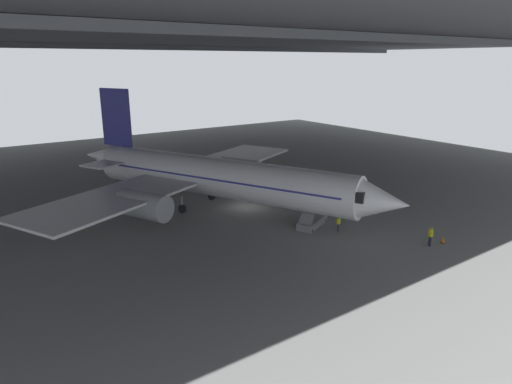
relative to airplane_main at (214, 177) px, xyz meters
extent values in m
plane|color=slate|center=(3.03, -1.37, -3.59)|extent=(110.00, 110.00, 0.00)
cube|color=#38383D|center=(3.03, 12.38, 14.56)|extent=(121.00, 99.00, 1.20)
cube|color=#4C4F54|center=(3.03, -12.37, 13.56)|extent=(115.50, 0.50, 0.70)
cube|color=#4C4F54|center=(3.03, 28.88, 13.56)|extent=(115.50, 0.50, 0.70)
cylinder|color=white|center=(0.27, -0.58, 0.02)|extent=(16.27, 28.87, 4.02)
cone|color=white|center=(7.35, -15.81, 0.02)|extent=(5.61, 6.04, 3.94)
cube|color=black|center=(6.28, -13.51, 0.53)|extent=(4.28, 3.99, 0.88)
cone|color=white|center=(-6.81, 14.65, 0.42)|extent=(5.81, 7.27, 3.42)
cube|color=navy|center=(-5.74, 12.35, 5.32)|extent=(2.07, 4.08, 6.58)
cube|color=white|center=(-2.72, 12.54, 0.63)|extent=(6.03, 5.14, 0.16)
cube|color=white|center=(-7.83, 10.17, 0.63)|extent=(6.03, 5.14, 0.16)
cube|color=white|center=(7.67, 8.21, -0.38)|extent=(18.33, 13.71, 0.24)
cylinder|color=#9EA3A8|center=(6.76, 5.38, -1.08)|extent=(4.46, 5.79, 2.49)
cube|color=white|center=(-11.22, -0.57, -0.38)|extent=(18.33, 13.71, 0.24)
cylinder|color=#9EA3A8|center=(-8.47, -1.70, -1.08)|extent=(4.46, 5.79, 2.49)
cube|color=navy|center=(0.27, -0.58, 0.32)|extent=(15.42, 26.92, 0.16)
cylinder|color=#9EA3A8|center=(4.50, -9.69, -2.34)|extent=(0.20, 0.20, 1.15)
cylinder|color=black|center=(4.50, -9.69, -3.14)|extent=(0.65, 0.94, 0.90)
cylinder|color=#9EA3A8|center=(1.40, 3.17, -2.34)|extent=(0.20, 0.20, 1.15)
cylinder|color=black|center=(1.40, 3.17, -3.14)|extent=(0.65, 0.94, 0.90)
cylinder|color=#9EA3A8|center=(-3.33, 0.97, -2.34)|extent=(0.20, 0.20, 1.15)
cylinder|color=black|center=(-3.33, 0.97, -3.14)|extent=(0.65, 0.94, 0.90)
cube|color=slate|center=(5.13, -9.61, -3.24)|extent=(4.24, 3.04, 0.70)
cube|color=slate|center=(5.13, -9.61, -1.33)|extent=(3.90, 2.74, 3.20)
cube|color=slate|center=(6.77, -8.84, 0.22)|extent=(1.55, 1.64, 0.12)
cylinder|color=black|center=(6.51, -8.30, 0.72)|extent=(0.06, 0.06, 1.00)
cylinder|color=black|center=(7.02, -9.39, 0.72)|extent=(0.06, 0.06, 1.00)
cylinder|color=black|center=(6.31, -8.29, -3.44)|extent=(0.32, 0.24, 0.30)
cylinder|color=black|center=(6.90, -9.56, -3.44)|extent=(0.32, 0.24, 0.30)
cylinder|color=black|center=(3.35, -9.66, -3.44)|extent=(0.32, 0.24, 0.30)
cylinder|color=black|center=(3.94, -10.93, -3.44)|extent=(0.32, 0.24, 0.30)
cylinder|color=#232838|center=(10.03, -19.01, -3.14)|extent=(0.14, 0.14, 0.89)
cylinder|color=#232838|center=(9.96, -19.18, -3.14)|extent=(0.14, 0.14, 0.89)
cube|color=yellow|center=(9.99, -19.09, -2.39)|extent=(0.33, 0.41, 0.63)
cylinder|color=yellow|center=(10.07, -18.88, -2.36)|extent=(0.09, 0.09, 0.60)
cylinder|color=yellow|center=(9.91, -19.31, -2.36)|extent=(0.09, 0.09, 0.60)
sphere|color=#8C6647|center=(9.99, -19.09, -1.94)|extent=(0.24, 0.24, 0.24)
cylinder|color=#232838|center=(5.97, -12.19, -3.20)|extent=(0.14, 0.14, 0.78)
cylinder|color=#232838|center=(6.14, -12.13, -3.20)|extent=(0.14, 0.14, 0.78)
cube|color=yellow|center=(6.05, -12.16, -2.53)|extent=(0.41, 0.33, 0.55)
cylinder|color=yellow|center=(5.84, -12.24, -2.50)|extent=(0.09, 0.09, 0.53)
cylinder|color=yellow|center=(6.27, -12.08, -2.50)|extent=(0.09, 0.09, 0.53)
sphere|color=brown|center=(6.05, -12.16, -2.14)|extent=(0.21, 0.21, 0.21)
cube|color=black|center=(11.56, -19.36, -3.57)|extent=(0.36, 0.36, 0.04)
cone|color=orange|center=(11.56, -19.36, -3.27)|extent=(0.30, 0.30, 0.56)
camera|label=1|loc=(-22.68, -39.72, 11.63)|focal=31.68mm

